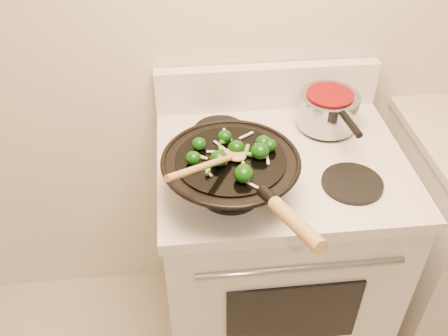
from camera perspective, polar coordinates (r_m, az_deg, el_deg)
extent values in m
cube|color=white|center=(1.91, 5.54, -10.13)|extent=(0.76, 0.64, 0.88)
cube|color=white|center=(1.59, 6.56, 0.64)|extent=(0.78, 0.66, 0.04)
cube|color=white|center=(1.78, 4.92, 9.25)|extent=(0.78, 0.05, 0.16)
cylinder|color=#94979C|center=(1.45, 8.76, -11.31)|extent=(0.60, 0.02, 0.02)
cube|color=black|center=(1.63, 7.90, -16.27)|extent=(0.42, 0.01, 0.28)
cylinder|color=black|center=(1.43, 0.73, -2.75)|extent=(0.18, 0.18, 0.01)
cylinder|color=black|center=(1.51, 14.44, -1.70)|extent=(0.18, 0.18, 0.01)
cylinder|color=black|center=(1.67, -0.45, 4.19)|extent=(0.18, 0.18, 0.01)
cylinder|color=black|center=(1.73, 11.53, 4.83)|extent=(0.18, 0.18, 0.01)
torus|color=black|center=(1.36, 0.78, 0.89)|extent=(0.39, 0.39, 0.01)
cylinder|color=black|center=(1.36, 0.78, 0.99)|extent=(0.30, 0.30, 0.01)
cylinder|color=black|center=(1.18, 5.02, -3.22)|extent=(0.05, 0.07, 0.04)
cylinder|color=#A57740|center=(1.08, 8.25, -6.31)|extent=(0.09, 0.20, 0.08)
ellipsoid|color=#0B3508|center=(1.32, -0.59, 1.12)|extent=(0.05, 0.05, 0.04)
cylinder|color=#4F8730|center=(1.33, 0.04, 0.71)|extent=(0.02, 0.02, 0.01)
ellipsoid|color=#0B3508|center=(1.35, 4.16, 1.94)|extent=(0.05, 0.05, 0.04)
ellipsoid|color=#0B3508|center=(1.38, -2.88, 2.78)|extent=(0.04, 0.04, 0.03)
ellipsoid|color=#0B3508|center=(1.39, 4.54, 2.92)|extent=(0.04, 0.04, 0.04)
cylinder|color=#4F8730|center=(1.40, 5.06, 2.56)|extent=(0.02, 0.02, 0.01)
ellipsoid|color=#0B3508|center=(1.38, 5.25, 2.60)|extent=(0.04, 0.04, 0.03)
ellipsoid|color=#0B3508|center=(1.30, 2.31, -0.18)|extent=(0.04, 0.04, 0.03)
ellipsoid|color=#0B3508|center=(1.36, 1.42, 2.35)|extent=(0.05, 0.05, 0.04)
cylinder|color=#4F8730|center=(1.37, 1.98, 1.98)|extent=(0.02, 0.02, 0.01)
ellipsoid|color=#0B3508|center=(1.27, 2.26, -0.68)|extent=(0.05, 0.05, 0.04)
ellipsoid|color=#0B3508|center=(1.33, -3.54, 1.15)|extent=(0.04, 0.04, 0.04)
ellipsoid|color=#0B3508|center=(1.41, 0.09, 3.63)|extent=(0.04, 0.04, 0.03)
cylinder|color=#4F8730|center=(1.42, 0.58, 3.33)|extent=(0.02, 0.02, 0.02)
cube|color=silver|center=(1.44, 0.08, 4.02)|extent=(0.01, 0.04, 0.00)
cube|color=silver|center=(1.44, 2.55, 3.74)|extent=(0.05, 0.03, 0.00)
cube|color=silver|center=(1.40, -0.51, 2.62)|extent=(0.03, 0.05, 0.00)
cube|color=silver|center=(1.31, -1.83, -0.47)|extent=(0.02, 0.04, 0.00)
cube|color=silver|center=(1.37, -0.97, 1.87)|extent=(0.05, 0.01, 0.00)
cube|color=silver|center=(1.27, 3.10, -1.86)|extent=(0.04, 0.04, 0.00)
cube|color=silver|center=(1.36, -2.74, 1.36)|extent=(0.04, 0.03, 0.00)
cube|color=silver|center=(1.35, 5.00, 1.03)|extent=(0.01, 0.05, 0.00)
cube|color=silver|center=(1.40, 4.28, 2.48)|extent=(0.03, 0.03, 0.00)
cylinder|color=#4F8F2E|center=(1.30, -1.88, -0.42)|extent=(0.03, 0.02, 0.02)
cylinder|color=#4F8F2E|center=(1.36, 2.78, 1.61)|extent=(0.02, 0.02, 0.01)
cylinder|color=#4F8F2E|center=(1.38, 2.64, 2.21)|extent=(0.03, 0.02, 0.01)
cylinder|color=#4F8F2E|center=(1.38, -0.35, 2.21)|extent=(0.01, 0.03, 0.02)
cylinder|color=#4F8F2E|center=(1.40, -0.02, 3.03)|extent=(0.02, 0.03, 0.01)
cylinder|color=#4F8F2E|center=(1.37, 4.69, 1.82)|extent=(0.01, 0.02, 0.02)
sphere|color=beige|center=(1.38, 3.29, 1.91)|extent=(0.01, 0.01, 0.01)
sphere|color=beige|center=(1.34, 2.21, 0.59)|extent=(0.01, 0.01, 0.01)
sphere|color=beige|center=(1.35, -2.42, 1.16)|extent=(0.01, 0.01, 0.01)
ellipsoid|color=#A57740|center=(1.35, 1.21, 1.53)|extent=(0.09, 0.08, 0.02)
cylinder|color=#A57740|center=(1.23, -2.47, 0.16)|extent=(0.19, 0.21, 0.12)
cylinder|color=#94979C|center=(1.70, 11.80, 6.55)|extent=(0.20, 0.20, 0.11)
cylinder|color=#6D0508|center=(1.67, 12.06, 8.22)|extent=(0.15, 0.15, 0.01)
cylinder|color=black|center=(1.55, 14.29, 4.89)|extent=(0.04, 0.12, 0.02)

